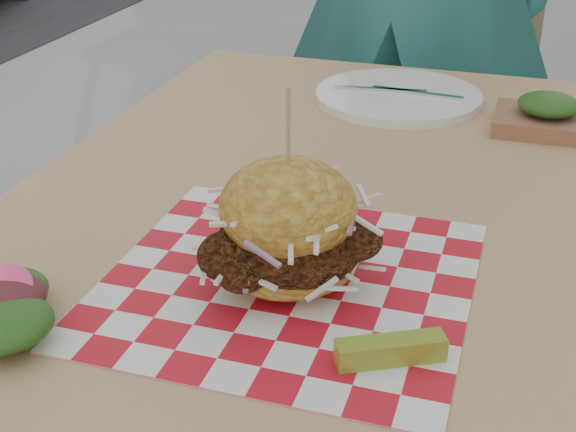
% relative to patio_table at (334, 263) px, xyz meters
% --- Properties ---
extents(patio_table, '(0.80, 1.20, 0.75)m').
position_rel_patio_table_xyz_m(patio_table, '(0.00, 0.00, 0.00)').
color(patio_table, tan).
rests_on(patio_table, ground).
extents(patio_chair, '(0.47, 0.48, 0.95)m').
position_rel_patio_table_xyz_m(patio_chair, '(-0.01, 1.09, -0.12)').
color(patio_chair, tan).
rests_on(patio_chair, ground).
extents(paper_liner, '(0.36, 0.36, 0.00)m').
position_rel_patio_table_xyz_m(paper_liner, '(-0.00, -0.18, 0.08)').
color(paper_liner, red).
rests_on(paper_liner, patio_table).
extents(sandwich, '(0.18, 0.18, 0.20)m').
position_rel_patio_table_xyz_m(sandwich, '(-0.00, -0.18, 0.14)').
color(sandwich, gold).
rests_on(sandwich, paper_liner).
extents(pickle_spear, '(0.09, 0.06, 0.02)m').
position_rel_patio_table_xyz_m(pickle_spear, '(0.12, -0.28, 0.09)').
color(pickle_spear, olive).
rests_on(pickle_spear, paper_liner).
extents(place_setting, '(0.27, 0.27, 0.02)m').
position_rel_patio_table_xyz_m(place_setting, '(0.00, 0.41, 0.09)').
color(place_setting, white).
rests_on(place_setting, patio_table).
extents(kraft_tray, '(0.15, 0.12, 0.06)m').
position_rel_patio_table_xyz_m(kraft_tray, '(0.23, 0.34, 0.10)').
color(kraft_tray, brown).
rests_on(kraft_tray, patio_table).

